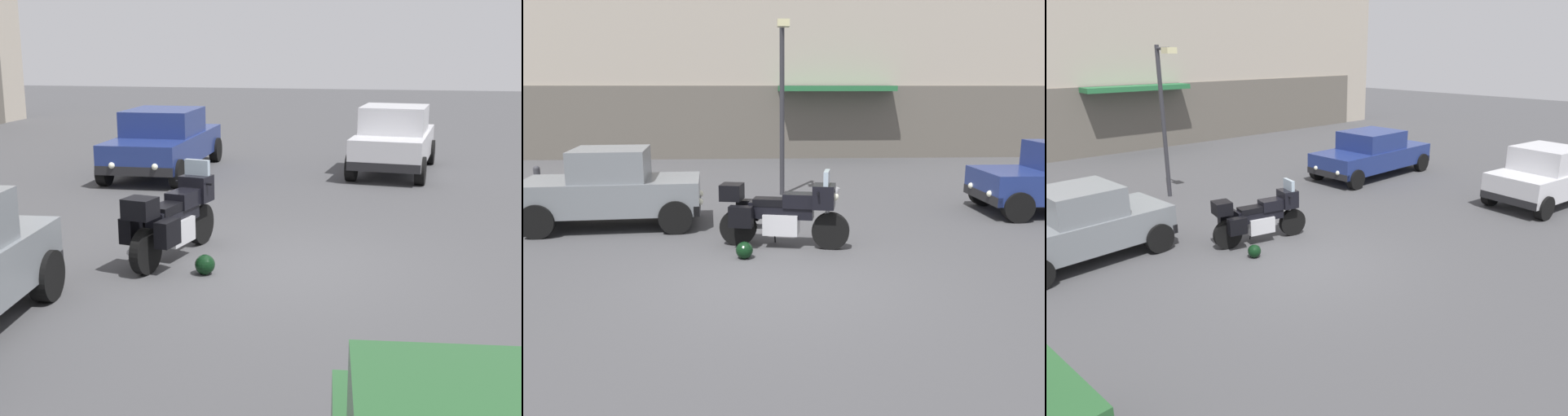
# 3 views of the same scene
# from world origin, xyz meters

# --- Properties ---
(ground_plane) EXTENTS (80.00, 80.00, 0.00)m
(ground_plane) POSITION_xyz_m (0.00, 0.00, 0.00)
(ground_plane) COLOR #424244
(building_facade_rear) EXTENTS (35.50, 3.40, 10.84)m
(building_facade_rear) POSITION_xyz_m (0.00, 15.05, 5.37)
(building_facade_rear) COLOR #A89E8E
(building_facade_rear) RESTS_ON ground
(motorcycle) EXTENTS (2.24, 0.98, 1.36)m
(motorcycle) POSITION_xyz_m (0.10, 1.59, 0.62)
(motorcycle) COLOR black
(motorcycle) RESTS_ON ground
(helmet) EXTENTS (0.28, 0.28, 0.28)m
(helmet) POSITION_xyz_m (-0.53, 0.94, 0.14)
(helmet) COLOR black
(helmet) RESTS_ON ground
(car_compact_side) EXTENTS (3.57, 1.96, 1.56)m
(car_compact_side) POSITION_xyz_m (-3.16, 3.21, 0.77)
(car_compact_side) COLOR slate
(car_compact_side) RESTS_ON ground
(streetlamp_curbside) EXTENTS (0.28, 0.94, 4.33)m
(streetlamp_curbside) POSITION_xyz_m (0.34, 6.21, 2.67)
(streetlamp_curbside) COLOR #2D2D33
(streetlamp_curbside) RESTS_ON ground
(bollard_curbside) EXTENTS (0.16, 0.16, 0.82)m
(bollard_curbside) POSITION_xyz_m (-5.80, 6.22, 0.44)
(bollard_curbside) COLOR #333338
(bollard_curbside) RESTS_ON ground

